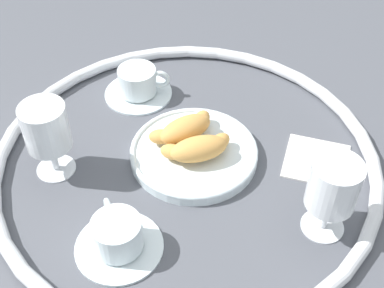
% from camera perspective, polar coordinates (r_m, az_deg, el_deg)
% --- Properties ---
extents(ground_plane, '(2.20, 2.20, 0.00)m').
position_cam_1_polar(ground_plane, '(0.93, -0.67, -2.06)').
color(ground_plane, '#4C4F56').
extents(table_chrome_rim, '(0.68, 0.68, 0.02)m').
position_cam_1_polar(table_chrome_rim, '(0.92, -0.68, -1.55)').
color(table_chrome_rim, silver).
rests_on(table_chrome_rim, ground_plane).
extents(pastry_plate, '(0.23, 0.23, 0.02)m').
position_cam_1_polar(pastry_plate, '(0.94, 0.00, -0.80)').
color(pastry_plate, silver).
rests_on(pastry_plate, ground_plane).
extents(croissant_large, '(0.12, 0.10, 0.04)m').
position_cam_1_polar(croissant_large, '(0.90, 0.68, -0.47)').
color(croissant_large, '#D6994C').
rests_on(croissant_large, pastry_plate).
extents(croissant_small, '(0.13, 0.08, 0.04)m').
position_cam_1_polar(croissant_small, '(0.94, -0.81, 1.67)').
color(croissant_small, '#D6994C').
rests_on(croissant_small, pastry_plate).
extents(coffee_cup_near, '(0.14, 0.14, 0.06)m').
position_cam_1_polar(coffee_cup_near, '(0.81, -8.05, -9.92)').
color(coffee_cup_near, silver).
rests_on(coffee_cup_near, ground_plane).
extents(coffee_cup_far, '(0.14, 0.14, 0.06)m').
position_cam_1_polar(coffee_cup_far, '(1.06, -5.82, 6.46)').
color(coffee_cup_far, silver).
rests_on(coffee_cup_far, ground_plane).
extents(juice_glass_left, '(0.08, 0.08, 0.14)m').
position_cam_1_polar(juice_glass_left, '(0.89, -15.50, 1.58)').
color(juice_glass_left, white).
rests_on(juice_glass_left, ground_plane).
extents(juice_glass_right, '(0.08, 0.08, 0.14)m').
position_cam_1_polar(juice_glass_right, '(0.80, 15.00, -4.59)').
color(juice_glass_right, white).
rests_on(juice_glass_right, ground_plane).
extents(folded_napkin, '(0.15, 0.15, 0.01)m').
position_cam_1_polar(folded_napkin, '(0.96, 13.29, -1.72)').
color(folded_napkin, silver).
rests_on(folded_napkin, ground_plane).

